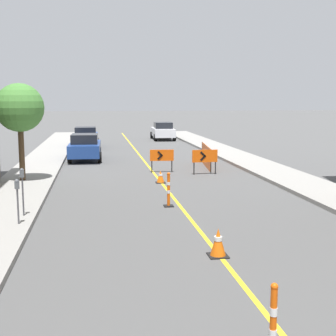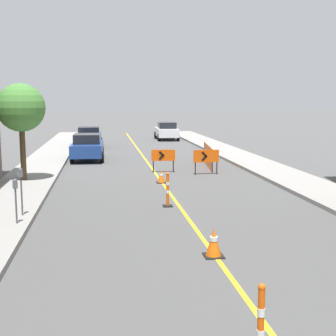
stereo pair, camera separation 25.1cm
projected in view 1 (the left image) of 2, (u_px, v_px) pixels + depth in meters
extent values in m
cube|color=gold|center=(152.00, 170.00, 24.18)|extent=(0.12, 54.11, 0.01)
cube|color=gray|center=(34.00, 172.00, 23.27)|extent=(2.40, 54.11, 0.16)
cube|color=gray|center=(260.00, 166.00, 25.06)|extent=(2.40, 54.11, 0.16)
cube|color=black|center=(218.00, 256.00, 10.97)|extent=(0.46, 0.46, 0.03)
cone|color=orange|center=(218.00, 242.00, 10.92)|extent=(0.37, 0.37, 0.64)
cylinder|color=white|center=(218.00, 239.00, 10.91)|extent=(0.19, 0.19, 0.10)
cube|color=black|center=(161.00, 183.00, 20.57)|extent=(0.41, 0.41, 0.03)
cone|color=orange|center=(161.00, 176.00, 20.53)|extent=(0.33, 0.33, 0.53)
cylinder|color=white|center=(161.00, 175.00, 20.52)|extent=(0.17, 0.17, 0.08)
cylinder|color=#EF560C|center=(273.00, 329.00, 6.25)|extent=(0.09, 0.09, 1.14)
cylinder|color=white|center=(273.00, 333.00, 6.26)|extent=(0.10, 0.10, 0.11)
cylinder|color=white|center=(274.00, 311.00, 6.21)|extent=(0.10, 0.10, 0.11)
sphere|color=#EF560C|center=(274.00, 287.00, 6.16)|extent=(0.10, 0.10, 0.10)
cube|color=black|center=(169.00, 206.00, 16.05)|extent=(0.33, 0.33, 0.04)
cylinder|color=#EF560C|center=(169.00, 190.00, 15.97)|extent=(0.10, 0.10, 1.06)
cylinder|color=white|center=(169.00, 192.00, 15.98)|extent=(0.11, 0.11, 0.11)
cylinder|color=white|center=(169.00, 183.00, 15.94)|extent=(0.11, 0.11, 0.11)
sphere|color=#EF560C|center=(169.00, 174.00, 15.89)|extent=(0.11, 0.11, 0.11)
cube|color=#EF560C|center=(162.00, 155.00, 23.39)|extent=(1.19, 0.13, 0.56)
cube|color=black|center=(160.00, 154.00, 23.32)|extent=(0.28, 0.04, 0.28)
cube|color=black|center=(160.00, 157.00, 23.35)|extent=(0.28, 0.04, 0.28)
cylinder|color=black|center=(152.00, 167.00, 23.40)|extent=(0.06, 0.06, 0.59)
cylinder|color=black|center=(172.00, 166.00, 23.55)|extent=(0.06, 0.06, 0.59)
cube|color=#EF560C|center=(205.00, 156.00, 22.76)|extent=(1.27, 0.11, 0.61)
cube|color=black|center=(203.00, 154.00, 22.70)|extent=(0.30, 0.03, 0.30)
cube|color=black|center=(203.00, 158.00, 22.72)|extent=(0.30, 0.03, 0.30)
cylinder|color=black|center=(194.00, 169.00, 22.77)|extent=(0.06, 0.06, 0.60)
cylinder|color=black|center=(215.00, 168.00, 22.93)|extent=(0.06, 0.06, 0.60)
cube|color=#EF560C|center=(206.00, 156.00, 25.32)|extent=(0.51, 4.05, 1.18)
cylinder|color=#262626|center=(211.00, 161.00, 23.30)|extent=(0.05, 0.05, 1.18)
cylinder|color=#262626|center=(202.00, 152.00, 27.33)|extent=(0.05, 0.05, 1.18)
cube|color=navy|center=(85.00, 149.00, 28.18)|extent=(1.92, 4.35, 0.72)
cube|color=black|center=(85.00, 139.00, 27.88)|extent=(1.58, 1.98, 0.55)
cylinder|color=black|center=(72.00, 153.00, 29.40)|extent=(0.24, 0.65, 0.64)
cylinder|color=black|center=(99.00, 152.00, 29.66)|extent=(0.24, 0.65, 0.64)
cylinder|color=black|center=(70.00, 158.00, 26.80)|extent=(0.24, 0.65, 0.64)
cylinder|color=black|center=(100.00, 157.00, 27.06)|extent=(0.24, 0.65, 0.64)
cube|color=navy|center=(86.00, 139.00, 35.40)|extent=(1.83, 4.31, 0.72)
cube|color=black|center=(86.00, 131.00, 35.10)|extent=(1.54, 1.95, 0.55)
cylinder|color=black|center=(75.00, 142.00, 36.63)|extent=(0.22, 0.64, 0.64)
cylinder|color=black|center=(97.00, 142.00, 36.88)|extent=(0.22, 0.64, 0.64)
cylinder|color=black|center=(74.00, 145.00, 34.02)|extent=(0.22, 0.64, 0.64)
cylinder|color=black|center=(97.00, 145.00, 34.28)|extent=(0.22, 0.64, 0.64)
cube|color=silver|center=(163.00, 132.00, 42.43)|extent=(1.90, 4.34, 0.72)
cube|color=black|center=(163.00, 125.00, 42.13)|extent=(1.58, 1.97, 0.55)
cylinder|color=black|center=(152.00, 135.00, 43.66)|extent=(0.23, 0.64, 0.64)
cylinder|color=black|center=(170.00, 135.00, 43.91)|extent=(0.23, 0.64, 0.64)
cylinder|color=black|center=(155.00, 137.00, 41.05)|extent=(0.23, 0.64, 0.64)
cylinder|color=black|center=(174.00, 137.00, 41.31)|extent=(0.23, 0.64, 0.64)
cylinder|color=#4C4C51|center=(18.00, 206.00, 13.14)|extent=(0.05, 0.05, 1.01)
cube|color=#565B60|center=(17.00, 185.00, 13.06)|extent=(0.12, 0.10, 0.22)
sphere|color=#565B60|center=(17.00, 181.00, 13.04)|extent=(0.11, 0.11, 0.11)
cylinder|color=#4C4C51|center=(23.00, 197.00, 14.07)|extent=(0.05, 0.05, 1.17)
cube|color=#565B60|center=(22.00, 174.00, 13.97)|extent=(0.12, 0.10, 0.22)
sphere|color=#565B60|center=(22.00, 170.00, 13.95)|extent=(0.11, 0.11, 0.11)
cylinder|color=#4C3823|center=(22.00, 153.00, 20.17)|extent=(0.24, 0.24, 2.36)
sphere|color=#478438|center=(20.00, 108.00, 19.89)|extent=(2.07, 2.07, 2.07)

